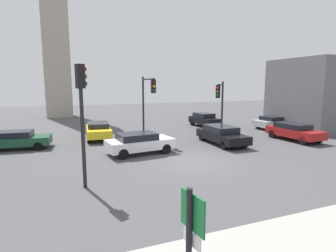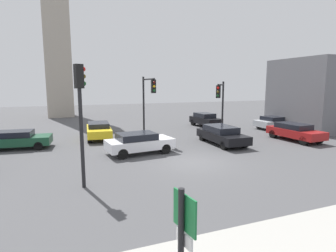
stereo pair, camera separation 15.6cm
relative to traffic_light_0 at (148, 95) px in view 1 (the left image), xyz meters
name	(u,v)px [view 1 (the left image)]	position (x,y,z in m)	size (l,w,h in m)	color
ground_plane	(194,162)	(0.45, -7.32, -3.67)	(96.26, 96.26, 0.00)	#4C4C4F
traffic_light_0	(148,95)	(0.00, 0.00, 0.00)	(0.39, 3.57, 5.13)	black
traffic_light_1	(220,98)	(5.91, -1.32, -0.35)	(1.86, 2.08, 4.73)	black
traffic_light_2	(82,103)	(-5.77, -9.09, 0.03)	(0.49, 0.40, 5.32)	black
car_0	(204,119)	(7.68, 4.43, -2.90)	(1.99, 4.06, 1.45)	black
car_1	(16,140)	(-9.63, 0.17, -2.98)	(4.61, 2.32, 1.28)	#19472D
car_2	(222,134)	(4.68, -3.61, -2.95)	(2.01, 4.83, 1.36)	black
car_3	(276,122)	(13.80, 0.55, -2.98)	(4.59, 2.18, 1.29)	#ADB2B7
car_4	(139,142)	(-1.94, -4.19, -2.93)	(4.47, 2.39, 1.37)	silver
car_5	(294,131)	(10.85, -4.62, -2.93)	(2.07, 4.56, 1.36)	maroon
car_6	(98,130)	(-3.77, 1.87, -2.93)	(2.20, 4.55, 1.34)	yellow
building_flank	(331,94)	(19.46, -0.93, -0.20)	(11.06, 7.13, 6.93)	slate
skyline_tower	(55,32)	(-6.64, 19.97, 7.71)	(3.37, 3.37, 22.76)	#A89E8E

